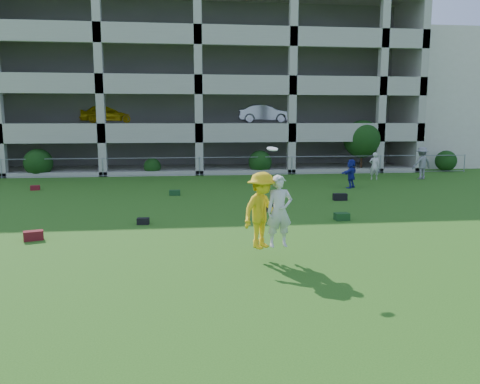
{
  "coord_description": "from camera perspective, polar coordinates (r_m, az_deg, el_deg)",
  "views": [
    {
      "loc": [
        -0.91,
        -10.72,
        3.55
      ],
      "look_at": [
        0.71,
        3.0,
        1.4
      ],
      "focal_mm": 35.0,
      "sensor_mm": 36.0,
      "label": 1
    }
  ],
  "objects": [
    {
      "name": "shrub_row",
      "position": [
        30.98,
        3.53,
        5.05
      ],
      "size": [
        34.38,
        2.52,
        3.5
      ],
      "color": "#163D11",
      "rests_on": "ground"
    },
    {
      "name": "bystander_f",
      "position": [
        30.0,
        21.26,
        3.3
      ],
      "size": [
        1.38,
        1.0,
        1.92
      ],
      "primitive_type": "imported",
      "rotation": [
        0.0,
        0.0,
        3.39
      ],
      "color": "slate",
      "rests_on": "ground"
    },
    {
      "name": "bag_red_a",
      "position": [
        15.21,
        -23.88,
        -4.88
      ],
      "size": [
        0.62,
        0.46,
        0.28
      ],
      "primitive_type": "cube",
      "rotation": [
        0.0,
        0.0,
        0.32
      ],
      "color": "#560E1D",
      "rests_on": "ground"
    },
    {
      "name": "bystander_d",
      "position": [
        25.08,
        13.38,
        2.21
      ],
      "size": [
        1.31,
        1.3,
        1.51
      ],
      "primitive_type": "imported",
      "rotation": [
        0.0,
        0.0,
        3.92
      ],
      "color": "navy",
      "rests_on": "ground"
    },
    {
      "name": "bag_green_c",
      "position": [
        17.04,
        12.31,
        -2.94
      ],
      "size": [
        0.52,
        0.37,
        0.26
      ],
      "primitive_type": "cube",
      "rotation": [
        0.0,
        0.0,
        0.04
      ],
      "color": "#153919",
      "rests_on": "ground"
    },
    {
      "name": "parking_garage",
      "position": [
        38.51,
        -5.5,
        12.48
      ],
      "size": [
        30.0,
        14.0,
        12.0
      ],
      "color": "#9E998C",
      "rests_on": "ground"
    },
    {
      "name": "bag_black_b",
      "position": [
        16.33,
        -11.73,
        -3.5
      ],
      "size": [
        0.42,
        0.28,
        0.22
      ],
      "primitive_type": "cube",
      "rotation": [
        0.0,
        0.0,
        -0.08
      ],
      "color": "black",
      "rests_on": "ground"
    },
    {
      "name": "bag_black_e",
      "position": [
        21.17,
        12.09,
        -0.59
      ],
      "size": [
        0.61,
        0.33,
        0.3
      ],
      "primitive_type": "cube",
      "rotation": [
        0.0,
        0.0,
        -0.05
      ],
      "color": "black",
      "rests_on": "ground"
    },
    {
      "name": "ground",
      "position": [
        11.33,
        -1.8,
        -9.42
      ],
      "size": [
        100.0,
        100.0,
        0.0
      ],
      "primitive_type": "plane",
      "color": "#235114",
      "rests_on": "ground"
    },
    {
      "name": "bystander_e",
      "position": [
        28.92,
        16.06,
        3.07
      ],
      "size": [
        0.68,
        0.56,
        1.62
      ],
      "primitive_type": "imported",
      "rotation": [
        0.0,
        0.0,
        2.81
      ],
      "color": "silver",
      "rests_on": "ground"
    },
    {
      "name": "stucco_building",
      "position": [
        45.53,
        25.35,
        9.84
      ],
      "size": [
        16.0,
        14.0,
        10.0
      ],
      "primitive_type": "cube",
      "color": "beige",
      "rests_on": "ground"
    },
    {
      "name": "fence",
      "position": [
        29.87,
        -4.96,
        3.17
      ],
      "size": [
        36.06,
        0.06,
        1.2
      ],
      "color": "gray",
      "rests_on": "ground"
    },
    {
      "name": "crate_d",
      "position": [
        18.26,
        3.62,
        -1.9
      ],
      "size": [
        0.38,
        0.38,
        0.3
      ],
      "primitive_type": "cube",
      "rotation": [
        0.0,
        0.0,
        0.08
      ],
      "color": "black",
      "rests_on": "ground"
    },
    {
      "name": "bag_green_g",
      "position": [
        22.28,
        -7.97,
        -0.08
      ],
      "size": [
        0.52,
        0.33,
        0.25
      ],
      "primitive_type": "cube",
      "rotation": [
        0.0,
        0.0,
        -0.05
      ],
      "color": "#153C18",
      "rests_on": "ground"
    },
    {
      "name": "frisbee_contest",
      "position": [
        11.75,
        3.16,
        -2.27
      ],
      "size": [
        1.49,
        1.35,
        2.57
      ],
      "color": "yellow",
      "rests_on": "ground"
    },
    {
      "name": "bag_red_f",
      "position": [
        25.84,
        -23.7,
        0.47
      ],
      "size": [
        0.5,
        0.38,
        0.24
      ],
      "primitive_type": "cube",
      "rotation": [
        0.0,
        0.0,
        0.23
      ],
      "color": "#550E0F",
      "rests_on": "ground"
    }
  ]
}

